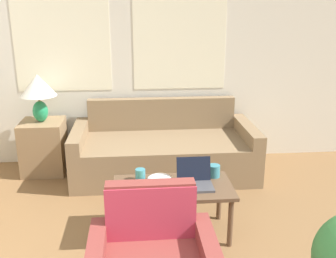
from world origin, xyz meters
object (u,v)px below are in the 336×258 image
at_px(table_lamp, 38,89).
at_px(laptop, 195,180).
at_px(coffee_table, 173,192).
at_px(book_red, 134,188).
at_px(couch, 164,151).
at_px(cup_yellow, 140,175).
at_px(cup_white, 214,171).
at_px(cup_navy, 155,187).
at_px(snack_bowl, 160,179).

distance_m(table_lamp, laptop, 2.18).
xyz_separation_m(coffee_table, book_red, (-0.32, -0.04, 0.07)).
relative_size(couch, book_red, 7.84).
bearing_deg(coffee_table, cup_yellow, 152.66).
xyz_separation_m(laptop, cup_white, (0.19, 0.16, 0.00)).
relative_size(cup_navy, snack_bowl, 0.46).
bearing_deg(couch, table_lamp, 173.99).
relative_size(laptop, book_red, 1.10).
height_order(couch, snack_bowl, couch).
height_order(cup_yellow, snack_bowl, cup_yellow).
distance_m(coffee_table, cup_white, 0.42).
bearing_deg(coffee_table, laptop, -1.37).
bearing_deg(table_lamp, cup_white, -36.90).
bearing_deg(book_red, cup_yellow, 71.21).
xyz_separation_m(cup_navy, cup_white, (0.53, 0.24, 0.02)).
xyz_separation_m(coffee_table, snack_bowl, (-0.10, 0.08, 0.08)).
height_order(cup_navy, book_red, cup_navy).
distance_m(snack_bowl, book_red, 0.25).
bearing_deg(couch, cup_yellow, -104.02).
relative_size(laptop, snack_bowl, 1.36).
distance_m(cup_navy, book_red, 0.18).
bearing_deg(book_red, cup_navy, -16.25).
bearing_deg(table_lamp, coffee_table, -46.99).
height_order(coffee_table, cup_navy, cup_navy).
bearing_deg(coffee_table, cup_white, 22.33).
relative_size(coffee_table, snack_bowl, 4.69).
bearing_deg(laptop, book_red, -176.37).
bearing_deg(snack_bowl, table_lamp, 132.44).
bearing_deg(snack_bowl, coffee_table, -39.01).
bearing_deg(snack_bowl, couch, 83.86).
xyz_separation_m(couch, cup_white, (0.35, -1.16, 0.25)).
bearing_deg(cup_navy, laptop, 13.81).
relative_size(table_lamp, snack_bowl, 2.56).
distance_m(coffee_table, cup_navy, 0.20).
height_order(table_lamp, snack_bowl, table_lamp).
xyz_separation_m(table_lamp, cup_white, (1.74, -1.30, -0.48)).
distance_m(laptop, snack_bowl, 0.30).
height_order(cup_navy, cup_white, cup_white).
distance_m(table_lamp, snack_bowl, 1.93).
height_order(coffee_table, cup_white, cup_white).
distance_m(cup_yellow, cup_white, 0.64).
bearing_deg(coffee_table, couch, 88.78).
relative_size(snack_bowl, book_red, 0.81).
height_order(coffee_table, cup_yellow, cup_yellow).
bearing_deg(snack_bowl, cup_navy, -105.84).
height_order(laptop, cup_yellow, laptop).
bearing_deg(cup_white, couch, 106.74).
relative_size(table_lamp, book_red, 2.07).
bearing_deg(cup_white, coffee_table, -157.67).
height_order(coffee_table, snack_bowl, snack_bowl).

